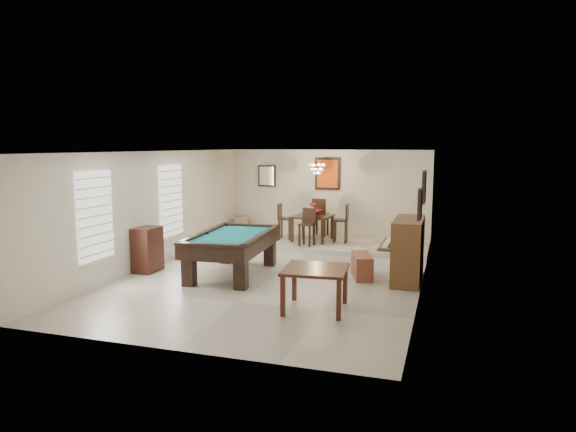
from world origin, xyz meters
The scene contains 26 objects.
ground_plane centered at (0.00, 0.00, -0.01)m, with size 6.00×9.00×0.02m, color beige.
wall_back centered at (0.00, 4.50, 1.30)m, with size 6.00×0.04×2.60m, color silver.
wall_front centered at (0.00, -4.50, 1.30)m, with size 6.00×0.04×2.60m, color silver.
wall_left centered at (-3.00, 0.00, 1.30)m, with size 0.04×9.00×2.60m, color silver.
wall_right centered at (3.00, 0.00, 1.30)m, with size 0.04×9.00×2.60m, color silver.
ceiling centered at (0.00, 0.00, 2.60)m, with size 6.00×9.00×0.04m, color white.
dining_step centered at (0.00, 3.25, 0.06)m, with size 6.00×2.50×0.12m, color beige.
window_left_front centered at (-2.97, -2.20, 1.40)m, with size 0.06×1.00×1.70m, color white.
window_left_rear centered at (-2.97, 0.60, 1.40)m, with size 0.06×1.00×1.70m, color white.
pool_table centered at (-0.88, -0.52, 0.43)m, with size 1.39×2.57×0.86m, color black, non-canonical shape.
square_table centered at (1.38, -2.26, 0.36)m, with size 1.04×1.04×0.72m, color #34160D, non-canonical shape.
upright_piano centered at (2.55, 0.10, 0.64)m, with size 0.85×1.52×1.27m, color brown, non-canonical shape.
piano_bench centered at (1.78, 0.06, 0.25)m, with size 0.34×0.89×0.49m, color brown.
apothecary_chest centered at (-2.76, -0.80, 0.49)m, with size 0.43×0.65×0.97m, color black.
dining_table centered at (-0.11, 3.19, 0.53)m, with size 0.99×0.99×0.82m, color black, non-canonical shape.
flower_vase centered at (-0.11, 3.19, 1.06)m, with size 0.14×0.14×0.24m, color red, non-canonical shape.
dining_chair_south centered at (-0.06, 2.43, 0.61)m, with size 0.36×0.36×0.98m, color black, non-canonical shape.
dining_chair_north centered at (-0.07, 3.97, 0.67)m, with size 0.41×0.41×1.10m, color black, non-canonical shape.
dining_chair_west centered at (-0.90, 3.20, 0.62)m, with size 0.37×0.37×0.99m, color black, non-canonical shape.
dining_chair_east centered at (0.67, 3.17, 0.64)m, with size 0.39×0.39×1.04m, color black, non-canonical shape.
corner_bench centered at (-2.59, 4.09, 0.34)m, with size 0.39×0.49×0.44m, color #A58159.
chandelier centered at (0.00, 3.20, 2.20)m, with size 0.44×0.44×0.60m, color #FFE5B2, non-canonical shape.
back_painting centered at (0.00, 4.46, 1.90)m, with size 0.75×0.06×0.95m, color #D84C14.
back_mirror centered at (-1.90, 4.46, 1.80)m, with size 0.55×0.06×0.65m, color white.
right_picture_upper centered at (2.96, 0.30, 1.90)m, with size 0.06×0.55×0.65m, color slate.
right_picture_lower centered at (2.96, -1.00, 1.70)m, with size 0.06×0.45×0.55m, color gray.
Camera 1 is at (3.45, -10.30, 2.74)m, focal length 32.00 mm.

